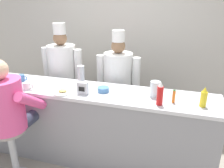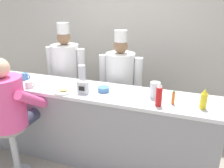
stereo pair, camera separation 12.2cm
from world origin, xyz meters
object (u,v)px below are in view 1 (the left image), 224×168
Objects in this scene: ketchup_bottle_red at (160,94)px; mustard_bottle_yellow at (204,98)px; coffee_mug_white at (27,86)px; cup_stack_steel at (81,77)px; breakfast_plate at (63,92)px; napkin_dispenser_chrome at (83,88)px; cook_in_whites_far at (118,82)px; diner_seated_pink at (7,108)px; cook_in_whites_near at (63,73)px; hot_sauce_bottle_orange at (174,97)px; coffee_mug_blue at (22,78)px; water_pitcher_clear at (155,89)px; cereal_bowl at (103,90)px.

ketchup_bottle_red is 0.45m from mustard_bottle_yellow.
coffee_mug_white is at bearing -176.95° from mustard_bottle_yellow.
breakfast_plate is at bearing -121.43° from cup_stack_steel.
breakfast_plate is 1.62× the size of coffee_mug_white.
cook_in_whites_far is at bearing 73.83° from napkin_dispenser_chrome.
cook_in_whites_near is at bearing 89.16° from diner_seated_pink.
diner_seated_pink reaches higher than mustard_bottle_yellow.
mustard_bottle_yellow reaches higher than hot_sauce_bottle_orange.
coffee_mug_blue is at bearing -178.99° from cup_stack_steel.
hot_sauce_bottle_orange is 1.10× the size of coffee_mug_blue.
napkin_dispenser_chrome is at bearing -177.92° from mustard_bottle_yellow.
coffee_mug_blue is 0.47× the size of cup_stack_steel.
hot_sauce_bottle_orange is at bearing -3.18° from coffee_mug_blue.
ketchup_bottle_red is 1.75× the size of hot_sauce_bottle_orange.
mustard_bottle_yellow is 2.06m from coffee_mug_white.
cup_stack_steel reaches higher than coffee_mug_blue.
diner_seated_pink reaches higher than coffee_mug_white.
water_pitcher_clear reaches higher than cereal_bowl.
hot_sauce_bottle_orange is 0.08× the size of cook_in_whites_near.
cook_in_whites_near is (-0.46, 0.85, -0.07)m from breakfast_plate.
coffee_mug_blue is 0.09× the size of diner_seated_pink.
coffee_mug_blue is at bearing 113.10° from diner_seated_pink.
diner_seated_pink is at bearing -90.84° from cook_in_whites_near.
diner_seated_pink is 0.89× the size of cook_in_whites_far.
diner_seated_pink is (-0.93, -0.57, -0.10)m from cereal_bowl.
diner_seated_pink reaches higher than napkin_dispenser_chrome.
cook_in_whites_near reaches higher than hot_sauce_bottle_orange.
water_pitcher_clear is (-0.07, 0.20, -0.03)m from ketchup_bottle_red.
mustard_bottle_yellow is 1.33m from napkin_dispenser_chrome.
cook_in_whites_far is at bearing 129.76° from ketchup_bottle_red.
hot_sauce_bottle_orange is (0.14, 0.09, -0.05)m from ketchup_bottle_red.
coffee_mug_white is 0.09× the size of cook_in_whites_far.
napkin_dispenser_chrome is at bearing -147.81° from cereal_bowl.
coffee_mug_blue is 0.08× the size of cook_in_whites_far.
cereal_bowl is at bearing -1.78° from coffee_mug_blue.
coffee_mug_white is 0.73m from napkin_dispenser_chrome.
hot_sauce_bottle_orange is 0.09× the size of cook_in_whites_far.
ketchup_bottle_red is 1.41× the size of water_pitcher_clear.
napkin_dispenser_chrome is at bearing 31.27° from diner_seated_pink.
coffee_mug_white is at bearing -175.17° from napkin_dispenser_chrome.
cup_stack_steel is 0.19× the size of diner_seated_pink.
cook_in_whites_near reaches higher than cup_stack_steel.
cook_in_whites_near is at bearing 157.32° from water_pitcher_clear.
water_pitcher_clear is 1.24× the size of napkin_dispenser_chrome.
cook_in_whites_far reaches higher than coffee_mug_white.
cup_stack_steel is at bearing 174.57° from mustard_bottle_yellow.
hot_sauce_bottle_orange is 1.00× the size of napkin_dispenser_chrome.
hot_sauce_bottle_orange reaches higher than coffee_mug_white.
cook_in_whites_near is at bearing 88.49° from coffee_mug_white.
mustard_bottle_yellow reaches higher than napkin_dispenser_chrome.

